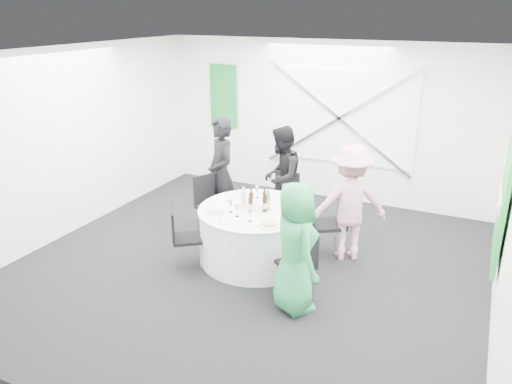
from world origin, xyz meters
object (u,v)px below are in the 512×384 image
at_px(chair_front_left, 181,234).
at_px(person_woman_green, 295,247).
at_px(person_man_back_left, 221,173).
at_px(clear_water_bottle, 244,199).
at_px(person_woman_pink, 350,203).
at_px(green_water_bottle, 268,202).
at_px(chair_back_left, 209,200).
at_px(chair_front_right, 300,261).
at_px(banquet_table, 256,234).
at_px(chair_back, 284,197).
at_px(chair_back_right, 335,218).
at_px(person_man_back, 281,177).

bearing_deg(chair_front_left, person_woman_green, -135.23).
distance_m(person_man_back_left, clear_water_bottle, 1.17).
bearing_deg(person_woman_pink, green_water_bottle, 2.60).
xyz_separation_m(chair_back_left, chair_front_right, (1.92, -1.17, -0.04)).
relative_size(chair_back_left, clear_water_bottle, 3.18).
distance_m(person_woman_green, clear_water_bottle, 1.38).
height_order(person_woman_pink, person_woman_green, person_woman_pink).
xyz_separation_m(chair_back_left, person_woman_pink, (2.14, 0.11, 0.28)).
relative_size(banquet_table, chair_back, 1.70).
distance_m(chair_front_left, green_water_bottle, 1.23).
height_order(chair_back_right, person_man_back_left, person_man_back_left).
relative_size(person_woman_green, clear_water_bottle, 5.41).
height_order(chair_front_right, person_woman_pink, person_woman_pink).
bearing_deg(banquet_table, person_woman_green, -43.97).
bearing_deg(person_man_back, chair_back_right, 53.37).
height_order(chair_back_right, person_man_back, person_man_back).
bearing_deg(banquet_table, clear_water_bottle, -176.29).
bearing_deg(chair_back_right, person_woman_pink, 55.78).
bearing_deg(banquet_table, person_man_back, 96.93).
height_order(chair_front_left, person_woman_pink, person_woman_pink).
xyz_separation_m(banquet_table, chair_back_left, (-1.03, 0.50, 0.15)).
relative_size(chair_back_right, person_man_back_left, 0.54).
distance_m(chair_front_left, person_woman_pink, 2.30).
relative_size(person_woman_pink, clear_water_bottle, 5.70).
height_order(person_woman_pink, green_water_bottle, person_woman_pink).
height_order(person_man_back, person_woman_green, person_man_back).
bearing_deg(chair_front_right, chair_front_left, -55.33).
height_order(chair_back_left, chair_front_right, chair_back_left).
bearing_deg(clear_water_bottle, person_man_back_left, 134.26).
height_order(chair_front_right, person_woman_green, person_woman_green).
height_order(person_woman_green, green_water_bottle, person_woman_green).
bearing_deg(person_man_back_left, chair_back_left, -57.04).
distance_m(chair_back_right, green_water_bottle, 1.01).
height_order(banquet_table, person_woman_green, person_woman_green).
height_order(chair_front_right, clear_water_bottle, clear_water_bottle).
bearing_deg(person_woman_pink, person_woman_green, 52.96).
height_order(person_man_back_left, clear_water_bottle, person_man_back_left).
height_order(chair_back, person_woman_pink, person_woman_pink).
xyz_separation_m(green_water_bottle, clear_water_bottle, (-0.34, -0.04, -0.01)).
bearing_deg(clear_water_bottle, chair_back, 82.97).
xyz_separation_m(chair_back, person_man_back, (-0.11, 0.12, 0.27)).
bearing_deg(chair_back, chair_back_left, -150.69).
bearing_deg(chair_front_right, chair_back_right, -144.79).
relative_size(banquet_table, chair_back_left, 1.72).
relative_size(chair_back_right, person_man_back, 0.59).
bearing_deg(person_woman_pink, chair_front_left, 3.18).
xyz_separation_m(banquet_table, chair_front_left, (-0.82, -0.60, 0.10)).
bearing_deg(clear_water_bottle, chair_front_left, -137.39).
height_order(banquet_table, person_woman_pink, person_woman_pink).
xyz_separation_m(banquet_table, person_woman_green, (0.90, -0.87, 0.39)).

